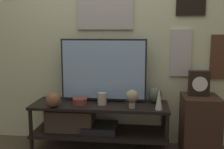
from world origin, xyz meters
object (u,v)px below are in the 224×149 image
at_px(vase_round_glass, 53,100).
at_px(candle_jar, 102,99).
at_px(vase_slim_bronze, 159,99).
at_px(mantel_clock, 199,83).
at_px(television, 103,70).
at_px(vase_wide_bowl, 80,101).
at_px(vase_urn_stoneware, 155,95).
at_px(decorative_bust, 132,97).

height_order(vase_round_glass, candle_jar, vase_round_glass).
relative_size(vase_slim_bronze, mantel_clock, 0.84).
relative_size(television, vase_wide_bowl, 6.05).
distance_m(vase_round_glass, mantel_clock, 1.50).
bearing_deg(television, vase_wide_bowl, -147.04).
xyz_separation_m(television, vase_wide_bowl, (-0.23, -0.15, -0.32)).
distance_m(vase_round_glass, vase_urn_stoneware, 1.07).
relative_size(vase_slim_bronze, candle_jar, 1.69).
distance_m(vase_urn_stoneware, mantel_clock, 0.47).
xyz_separation_m(candle_jar, decorative_bust, (0.32, -0.09, 0.05)).
relative_size(candle_jar, mantel_clock, 0.50).
relative_size(vase_urn_stoneware, decorative_bust, 0.95).
relative_size(vase_wide_bowl, mantel_clock, 0.59).
height_order(television, vase_urn_stoneware, television).
bearing_deg(candle_jar, mantel_clock, 5.82).
height_order(candle_jar, mantel_clock, mantel_clock).
relative_size(vase_slim_bronze, vase_round_glass, 1.45).
bearing_deg(vase_urn_stoneware, candle_jar, -165.69).
height_order(vase_slim_bronze, mantel_clock, mantel_clock).
distance_m(vase_slim_bronze, decorative_bust, 0.26).
bearing_deg(vase_wide_bowl, vase_urn_stoneware, 11.24).
relative_size(vase_slim_bronze, vase_urn_stoneware, 1.21).
bearing_deg(vase_wide_bowl, candle_jar, 3.77).
xyz_separation_m(television, decorative_bust, (0.32, -0.23, -0.24)).
distance_m(vase_wide_bowl, mantel_clock, 1.25).
xyz_separation_m(vase_urn_stoneware, decorative_bust, (-0.24, -0.23, 0.02)).
bearing_deg(vase_urn_stoneware, mantel_clock, -5.17).
bearing_deg(decorative_bust, vase_slim_bronze, -5.02).
bearing_deg(decorative_bust, vase_wide_bowl, 172.09).
height_order(vase_round_glass, decorative_bust, decorative_bust).
distance_m(vase_urn_stoneware, decorative_bust, 0.33).
bearing_deg(decorative_bust, television, 144.73).
height_order(television, mantel_clock, television).
distance_m(vase_slim_bronze, vase_round_glass, 1.06).
distance_m(vase_round_glass, candle_jar, 0.50).
distance_m(vase_round_glass, vase_wide_bowl, 0.28).
bearing_deg(vase_slim_bronze, vase_round_glass, -178.81).
height_order(vase_wide_bowl, decorative_bust, decorative_bust).
bearing_deg(mantel_clock, vase_urn_stoneware, 174.83).
xyz_separation_m(vase_urn_stoneware, mantel_clock, (0.44, -0.04, 0.14)).
relative_size(vase_slim_bronze, vase_wide_bowl, 1.42).
xyz_separation_m(television, vase_urn_stoneware, (0.56, 0.01, -0.26)).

